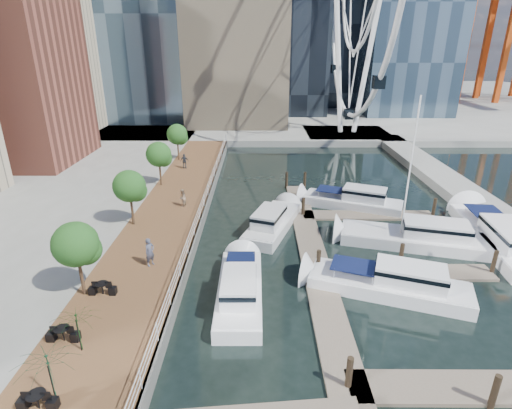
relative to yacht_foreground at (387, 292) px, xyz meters
The scene contains 16 objects.
ground 9.17m from the yacht_foreground, 141.29° to the right, with size 520.00×520.00×0.00m, color black.
boardwalk 18.63m from the yacht_foreground, 150.15° to the left, with size 6.00×60.00×1.00m, color brown.
seawall 16.10m from the yacht_foreground, 144.83° to the left, with size 0.25×60.00×1.00m, color #595954.
land_far 96.53m from the yacht_foreground, 94.25° to the left, with size 200.00×114.00×1.00m, color gray.
breakwater 19.21m from the yacht_foreground, 48.00° to the left, with size 4.00×60.00×1.00m, color gray.
pier 46.77m from the yacht_foreground, 81.58° to the left, with size 14.00×12.00×1.00m, color gray.
railing 16.24m from the yacht_foreground, 145.03° to the left, with size 0.10×60.00×1.05m, color white, non-canonical shape.
floating_docks 4.35m from the yacht_foreground, 79.15° to the left, with size 16.00×34.00×2.60m.
street_trees 20.76m from the yacht_foreground, 155.98° to the left, with size 2.60×42.60×4.60m.
cafe_tables 19.23m from the yacht_foreground, 156.22° to the right, with size 2.50×13.70×0.74m.
yacht_foreground is the anchor object (origin of this frame).
pedestrian_near 15.67m from the yacht_foreground, behind, with size 0.71×0.47×1.96m, color #45495D.
pedestrian_mid 19.58m from the yacht_foreground, 141.20° to the left, with size 0.79×0.61×1.62m, color gray.
pedestrian_far 29.88m from the yacht_foreground, 125.00° to the left, with size 1.03×0.43×1.76m, color #32363F.
moored_yachts 6.62m from the yacht_foreground, 64.28° to the left, with size 24.10×32.33×11.50m.
cafe_seating 19.89m from the yacht_foreground, 149.35° to the right, with size 3.93×10.34×2.40m.
Camera 1 is at (-1.12, -15.92, 14.66)m, focal length 28.00 mm.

